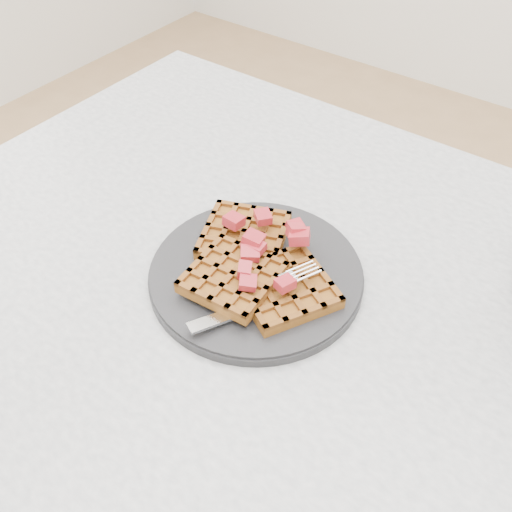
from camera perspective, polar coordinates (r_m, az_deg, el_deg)
The scene contains 5 objects.
table at distance 0.80m, azimuth 6.01°, elevation -9.20°, with size 1.20×0.80×0.75m.
plate at distance 0.72m, azimuth 0.00°, elevation -1.81°, with size 0.27×0.27×0.02m, color black.
waffles at distance 0.70m, azimuth -0.17°, elevation -0.92°, with size 0.23×0.20×0.03m.
strawberry_pile at distance 0.69m, azimuth 0.00°, elevation 0.83°, with size 0.15×0.15×0.02m, color maroon, non-canonical shape.
fork at distance 0.67m, azimuth 0.86°, elevation -4.38°, with size 0.02×0.18×0.02m, color silver, non-canonical shape.
Camera 1 is at (0.21, -0.43, 1.28)m, focal length 40.00 mm.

